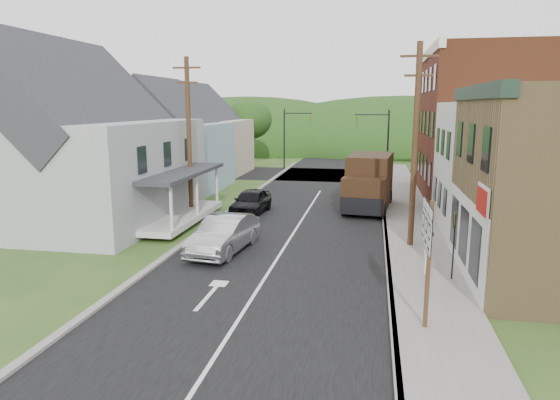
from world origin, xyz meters
The scene contains 24 objects.
ground centered at (0.00, 0.00, 0.00)m, with size 120.00×120.00×0.00m, color #2D4719.
road centered at (0.00, 10.00, 0.00)m, with size 9.00×90.00×0.02m, color black.
cross_road centered at (0.00, 27.00, 0.00)m, with size 60.00×9.00×0.02m, color black.
sidewalk_right centered at (5.90, 8.00, 0.07)m, with size 2.80×55.00×0.15m, color slate.
curb_right centered at (4.55, 8.00, 0.07)m, with size 0.20×55.00×0.15m, color slate.
curb_left centered at (-4.65, 8.00, 0.06)m, with size 0.30×55.00×0.12m, color slate.
storefront_white centered at (11.30, 7.50, 3.25)m, with size 8.00×7.00×6.50m, color silver.
storefront_red centered at (11.30, 17.00, 5.00)m, with size 8.00×12.00×10.00m, color #632E17.
house_gray centered at (-12.00, 6.00, 4.23)m, with size 10.20×12.24×8.35m.
house_blue centered at (-11.00, 17.00, 3.69)m, with size 7.14×8.16×7.28m.
house_cream centered at (-11.50, 26.00, 3.69)m, with size 7.14×8.16×7.28m.
utility_pole_right centered at (5.60, 3.50, 4.66)m, with size 1.60×0.26×9.00m.
utility_pole_left centered at (-6.50, 8.00, 4.66)m, with size 1.60×0.26×9.00m.
traffic_signal_right centered at (4.30, 23.50, 3.76)m, with size 2.87×0.20×6.00m.
traffic_signal_left centered at (-4.30, 30.50, 3.76)m, with size 2.87×0.20×6.00m.
tree_left_b centered at (-17.00, 12.00, 4.88)m, with size 4.80×4.80×6.94m.
tree_left_c centered at (-19.00, 20.00, 5.94)m, with size 5.80×5.80×8.41m.
tree_left_d centered at (-9.00, 32.00, 4.88)m, with size 4.80×4.80×6.94m.
forested_ridge centered at (0.00, 55.00, 0.00)m, with size 90.00×30.00×16.00m, color #1B3810.
silver_sedan centered at (-2.47, 1.29, 0.80)m, with size 1.68×4.83×1.59m, color #B7B7BC.
dark_sedan centered at (-3.22, 9.19, 0.73)m, with size 1.73×4.30×1.46m, color black.
delivery_van centered at (3.62, 11.66, 1.71)m, with size 3.08×6.26×3.37m.
route_sign_cluster centered at (5.37, -5.21, 2.51)m, with size 0.18×2.08×3.65m.
warning_sign centered at (6.74, -0.94, 1.78)m, with size 0.13×0.70×2.55m.
Camera 1 is at (3.80, -19.01, 6.34)m, focal length 32.00 mm.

